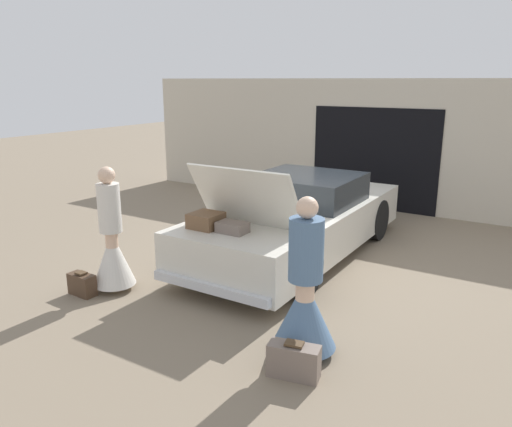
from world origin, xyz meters
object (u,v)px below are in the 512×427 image
(person_left, at_px, (112,247))
(person_right, at_px, (305,300))
(car, at_px, (299,219))
(suitcase_beside_left_person, at_px, (82,284))
(suitcase_beside_right_person, at_px, (294,361))

(person_left, relative_size, person_right, 1.01)
(car, height_order, suitcase_beside_left_person, car)
(car, relative_size, suitcase_beside_left_person, 12.19)
(person_left, height_order, person_right, person_left)
(suitcase_beside_left_person, bearing_deg, person_left, 57.14)
(person_right, distance_m, suitcase_beside_left_person, 3.19)
(car, bearing_deg, person_left, -119.20)
(person_right, bearing_deg, car, 18.29)
(person_left, height_order, suitcase_beside_right_person, person_left)
(person_left, xyz_separation_m, suitcase_beside_left_person, (-0.23, -0.36, -0.46))
(suitcase_beside_left_person, bearing_deg, person_right, 4.46)
(person_right, distance_m, suitcase_beside_right_person, 0.63)
(person_left, relative_size, suitcase_beside_right_person, 3.20)
(suitcase_beside_right_person, bearing_deg, person_right, 104.80)
(person_left, distance_m, suitcase_beside_right_person, 3.12)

